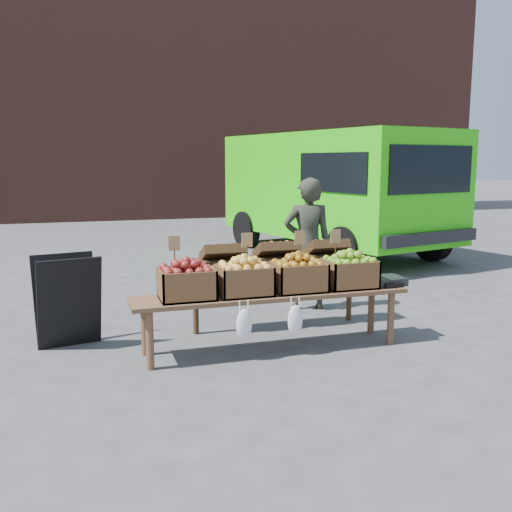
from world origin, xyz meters
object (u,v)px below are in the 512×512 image
object	(u,v)px
crate_russet_pears	(244,280)
crate_green_apples	(349,274)
vendor	(307,244)
back_table	(276,281)
delivery_van	(333,194)
crate_red_apples	(298,277)
display_bench	(271,321)
crate_golden_apples	(187,284)
weighing_scale	(386,281)
chalkboard_sign	(68,300)

from	to	relation	value
crate_russet_pears	crate_green_apples	world-z (taller)	same
vendor	back_table	world-z (taller)	vendor
crate_green_apples	delivery_van	bearing A→B (deg)	66.69
crate_red_apples	back_table	bearing A→B (deg)	88.22
display_bench	crate_red_apples	size ratio (longest dim) A/B	5.40
crate_red_apples	display_bench	bearing A→B (deg)	180.00
crate_golden_apples	crate_red_apples	size ratio (longest dim) A/B	1.00
crate_green_apples	vendor	bearing A→B (deg)	85.38
display_bench	crate_green_apples	distance (m)	0.93
delivery_van	crate_golden_apples	bearing A→B (deg)	-140.61
vendor	crate_green_apples	distance (m)	1.37
crate_green_apples	crate_russet_pears	bearing A→B (deg)	180.00
back_table	crate_golden_apples	world-z (taller)	back_table
delivery_van	back_table	distance (m)	5.32
delivery_van	weighing_scale	world-z (taller)	delivery_van
crate_golden_apples	weighing_scale	distance (m)	2.08
delivery_van	crate_russet_pears	xyz separation A→B (m)	(-3.35, -5.22, -0.46)
vendor	display_bench	world-z (taller)	vendor
chalkboard_sign	back_table	distance (m)	2.19
display_bench	weighing_scale	bearing A→B (deg)	0.00
back_table	crate_red_apples	distance (m)	0.74
display_bench	crate_green_apples	bearing A→B (deg)	0.00
crate_red_apples	delivery_van	bearing A→B (deg)	61.80
back_table	crate_green_apples	bearing A→B (deg)	-53.77
delivery_van	vendor	bearing A→B (deg)	-132.85
crate_russet_pears	crate_green_apples	bearing A→B (deg)	0.00
back_table	crate_russet_pears	world-z (taller)	back_table
back_table	weighing_scale	world-z (taller)	back_table
display_bench	crate_red_apples	world-z (taller)	crate_red_apples
chalkboard_sign	back_table	size ratio (longest dim) A/B	0.44
crate_green_apples	weighing_scale	distance (m)	0.44
crate_golden_apples	vendor	bearing A→B (deg)	37.73
display_bench	delivery_van	bearing A→B (deg)	59.50
crate_green_apples	display_bench	bearing A→B (deg)	180.00
display_bench	crate_golden_apples	xyz separation A→B (m)	(-0.82, 0.00, 0.42)
back_table	display_bench	xyz separation A→B (m)	(-0.30, -0.72, -0.24)
delivery_van	back_table	xyz separation A→B (m)	(-2.78, -4.50, -0.65)
vendor	crate_green_apples	xyz separation A→B (m)	(-0.11, -1.36, -0.10)
crate_red_apples	crate_green_apples	world-z (taller)	same
back_table	crate_red_apples	world-z (taller)	back_table
crate_russet_pears	crate_red_apples	xyz separation A→B (m)	(0.55, 0.00, 0.00)
display_bench	crate_russet_pears	size ratio (longest dim) A/B	5.40
chalkboard_sign	crate_russet_pears	size ratio (longest dim) A/B	1.85
crate_green_apples	weighing_scale	size ratio (longest dim) A/B	1.47
vendor	weighing_scale	distance (m)	1.41
delivery_van	display_bench	world-z (taller)	delivery_van
display_bench	weighing_scale	distance (m)	1.29
back_table	crate_russet_pears	size ratio (longest dim) A/B	4.20
display_bench	weighing_scale	xyz separation A→B (m)	(1.25, 0.00, 0.33)
delivery_van	vendor	size ratio (longest dim) A/B	3.22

